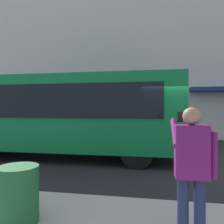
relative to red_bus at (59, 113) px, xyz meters
name	(u,v)px	position (x,y,z in m)	size (l,w,h in m)	color
ground_plane	(181,164)	(-4.43, 0.25, -1.68)	(60.00, 60.00, 0.00)	#232326
building_facade_far	(167,44)	(-4.45, -6.55, 4.30)	(28.00, 1.55, 12.00)	beige
red_bus	(59,113)	(0.00, 0.00, 0.00)	(9.05, 2.54, 3.08)	#0F7238
pedestrian_photographer	(192,164)	(-3.96, 5.05, -0.54)	(0.53, 0.52, 1.70)	#1E2347
rubbish_bin	(18,194)	(-1.52, 4.97, -1.12)	(0.60, 0.60, 0.83)	#1E592D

